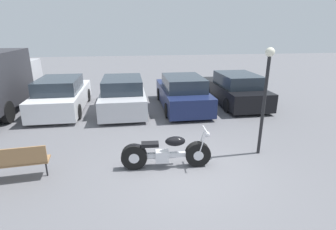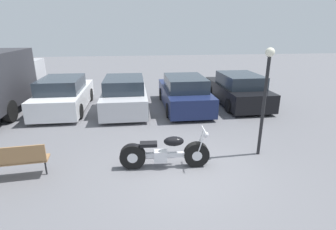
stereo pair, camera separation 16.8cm
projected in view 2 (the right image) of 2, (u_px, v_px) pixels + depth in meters
name	position (u px, v px, depth m)	size (l,w,h in m)	color
ground_plane	(183.00, 171.00, 6.72)	(60.00, 60.00, 0.00)	slate
motorcycle	(164.00, 153.00, 6.78)	(2.33, 0.62, 1.02)	black
parked_car_white	(64.00, 95.00, 11.55)	(1.93, 4.50, 1.47)	white
parked_car_silver	(125.00, 95.00, 11.63)	(1.93, 4.50, 1.47)	#BCBCC1
parked_car_navy	(184.00, 93.00, 11.86)	(1.93, 4.50, 1.47)	#19234C
parked_car_black	(238.00, 90.00, 12.49)	(1.93, 4.50, 1.47)	black
park_bench	(11.00, 159.00, 6.16)	(1.61, 0.54, 0.89)	#997047
lamp_post	(266.00, 87.00, 7.00)	(0.24, 0.24, 3.01)	black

